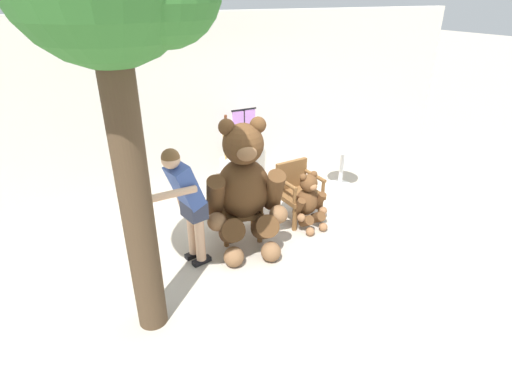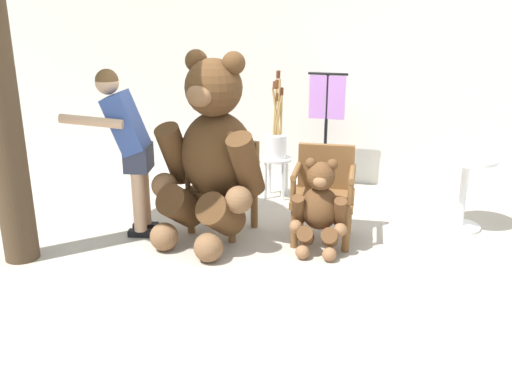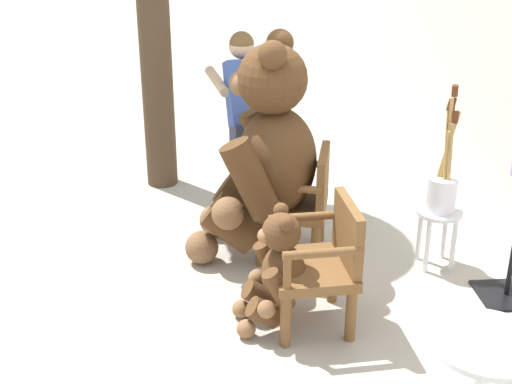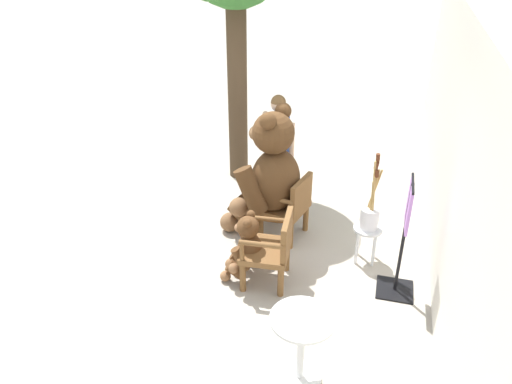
{
  "view_description": "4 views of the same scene",
  "coord_description": "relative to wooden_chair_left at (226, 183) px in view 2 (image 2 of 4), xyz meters",
  "views": [
    {
      "loc": [
        -2.45,
        -3.8,
        3.05
      ],
      "look_at": [
        -0.35,
        0.27,
        0.75
      ],
      "focal_mm": 28.0,
      "sensor_mm": 36.0,
      "label": 1
    },
    {
      "loc": [
        1.15,
        -4.39,
        2.16
      ],
      "look_at": [
        -0.02,
        -0.01,
        0.6
      ],
      "focal_mm": 40.0,
      "sensor_mm": 36.0,
      "label": 2
    },
    {
      "loc": [
        4.43,
        -0.2,
        2.74
      ],
      "look_at": [
        -0.12,
        0.19,
        0.69
      ],
      "focal_mm": 50.0,
      "sensor_mm": 36.0,
      "label": 3
    },
    {
      "loc": [
        4.86,
        1.57,
        3.66
      ],
      "look_at": [
        0.16,
        0.3,
        0.95
      ],
      "focal_mm": 35.0,
      "sensor_mm": 36.0,
      "label": 4
    }
  ],
  "objects": [
    {
      "name": "white_stool",
      "position": [
        0.27,
        1.01,
        -0.11
      ],
      "size": [
        0.34,
        0.34,
        0.46
      ],
      "color": "silver",
      "rests_on": "ground"
    },
    {
      "name": "teddy_bear_small",
      "position": [
        0.95,
        -0.29,
        -0.05
      ],
      "size": [
        0.5,
        0.49,
        0.84
      ],
      "color": "brown",
      "rests_on": "ground"
    },
    {
      "name": "ground_plane",
      "position": [
        0.47,
        -0.56,
        -0.46
      ],
      "size": [
        60.0,
        60.0,
        0.0
      ],
      "primitive_type": "plane",
      "color": "#B2A899"
    },
    {
      "name": "round_side_table",
      "position": [
        2.21,
        0.58,
        -0.01
      ],
      "size": [
        0.56,
        0.56,
        0.72
      ],
      "color": "white",
      "rests_on": "ground"
    },
    {
      "name": "wooden_chair_left",
      "position": [
        0.0,
        0.0,
        0.0
      ],
      "size": [
        0.67,
        0.64,
        0.86
      ],
      "color": "brown",
      "rests_on": "ground"
    },
    {
      "name": "person_visitor",
      "position": [
        -0.82,
        -0.35,
        0.46
      ],
      "size": [
        0.73,
        0.58,
        1.55
      ],
      "color": "black",
      "rests_on": "ground"
    },
    {
      "name": "back_wall",
      "position": [
        0.47,
        1.84,
        0.94
      ],
      "size": [
        10.0,
        0.16,
        2.8
      ],
      "primitive_type": "cube",
      "color": "silver",
      "rests_on": "ground"
    },
    {
      "name": "teddy_bear_large",
      "position": [
        -0.04,
        -0.27,
        0.38
      ],
      "size": [
        1.07,
        1.08,
        1.72
      ],
      "color": "#4C3019",
      "rests_on": "ground"
    },
    {
      "name": "wooden_chair_right",
      "position": [
        0.95,
        0.0,
        0.0
      ],
      "size": [
        0.59,
        0.56,
        0.86
      ],
      "color": "brown",
      "rests_on": "ground"
    },
    {
      "name": "clothing_display_stand",
      "position": [
        0.75,
        1.38,
        0.26
      ],
      "size": [
        0.44,
        0.4,
        1.36
      ],
      "color": "black",
      "rests_on": "ground"
    },
    {
      "name": "brush_bucket",
      "position": [
        0.27,
        1.01,
        0.21
      ],
      "size": [
        0.22,
        0.22,
        0.96
      ],
      "color": "white",
      "rests_on": "white_stool"
    }
  ]
}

